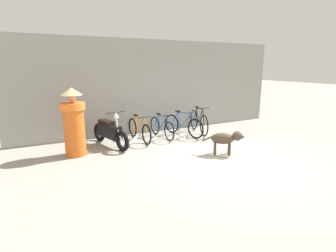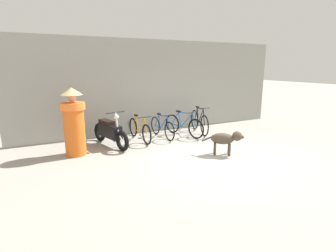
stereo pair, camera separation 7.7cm
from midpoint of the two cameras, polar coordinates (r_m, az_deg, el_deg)
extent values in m
plane|color=#9E998E|center=(6.85, 9.59, -6.82)|extent=(60.00, 60.00, 0.00)
cube|color=gray|center=(9.36, -2.41, 8.59)|extent=(9.83, 0.20, 3.16)
torus|color=black|center=(7.78, -4.97, -1.86)|extent=(0.08, 0.62, 0.62)
torus|color=black|center=(8.74, -7.95, -0.28)|extent=(0.08, 0.62, 0.62)
cylinder|color=orange|center=(8.10, -6.24, 0.18)|extent=(0.05, 0.53, 0.52)
cylinder|color=orange|center=(8.38, -7.09, 0.48)|extent=(0.03, 0.14, 0.47)
cylinder|color=orange|center=(8.10, -6.44, 1.87)|extent=(0.06, 0.62, 0.06)
cylinder|color=orange|center=(8.56, -7.44, -0.70)|extent=(0.05, 0.41, 0.07)
cylinder|color=orange|center=(8.56, -7.62, 0.89)|extent=(0.04, 0.32, 0.44)
cylinder|color=orange|center=(7.79, -5.26, -0.13)|extent=(0.04, 0.19, 0.46)
cube|color=black|center=(8.38, -7.28, 2.31)|extent=(0.08, 0.18, 0.05)
cylinder|color=black|center=(7.81, -5.54, 1.89)|extent=(0.46, 0.05, 0.02)
torus|color=black|center=(8.16, 0.01, -1.16)|extent=(0.08, 0.61, 0.61)
torus|color=black|center=(8.98, -3.12, 0.13)|extent=(0.08, 0.61, 0.61)
cylinder|color=#1959A5|center=(8.43, -1.28, 0.68)|extent=(0.06, 0.48, 0.51)
cylinder|color=#1959A5|center=(8.67, -2.18, 0.92)|extent=(0.04, 0.13, 0.46)
cylinder|color=#1959A5|center=(8.42, -1.45, 2.26)|extent=(0.06, 0.56, 0.06)
cylinder|color=#1959A5|center=(8.83, -2.58, -0.24)|extent=(0.05, 0.37, 0.07)
cylinder|color=#1959A5|center=(8.82, -2.74, 1.27)|extent=(0.05, 0.29, 0.43)
cylinder|color=#1959A5|center=(8.17, -0.25, 0.45)|extent=(0.04, 0.17, 0.45)
cube|color=black|center=(8.66, -2.35, 2.64)|extent=(0.08, 0.18, 0.05)
cylinder|color=black|center=(8.17, -0.50, 2.33)|extent=(0.46, 0.05, 0.02)
torus|color=black|center=(8.43, 5.76, -0.60)|extent=(0.24, 0.64, 0.65)
torus|color=black|center=(9.14, 0.58, 0.53)|extent=(0.24, 0.64, 0.65)
cylinder|color=#1959A5|center=(8.65, 3.68, 1.23)|extent=(0.19, 0.52, 0.54)
cylinder|color=#1959A5|center=(8.86, 2.19, 1.42)|extent=(0.07, 0.14, 0.50)
cylinder|color=#1959A5|center=(8.64, 3.43, 2.87)|extent=(0.21, 0.60, 0.06)
cylinder|color=#1959A5|center=(9.01, 1.49, 0.18)|extent=(0.15, 0.40, 0.08)
cylinder|color=#1959A5|center=(8.99, 1.25, 1.75)|extent=(0.12, 0.31, 0.46)
cylinder|color=#1959A5|center=(8.43, 5.38, 1.06)|extent=(0.08, 0.19, 0.48)
cube|color=black|center=(8.85, 1.95, 3.21)|extent=(0.12, 0.19, 0.05)
cylinder|color=black|center=(8.43, 5.00, 2.98)|extent=(0.45, 0.16, 0.02)
torus|color=black|center=(8.78, 7.59, 0.11)|extent=(0.20, 0.71, 0.72)
torus|color=black|center=(9.70, 5.44, 1.40)|extent=(0.20, 0.71, 0.72)
cylinder|color=black|center=(9.09, 6.74, 2.07)|extent=(0.14, 0.49, 0.59)
cylinder|color=black|center=(9.36, 6.12, 2.29)|extent=(0.06, 0.13, 0.54)
cylinder|color=black|center=(9.09, 6.68, 3.79)|extent=(0.16, 0.57, 0.06)
cylinder|color=black|center=(9.53, 5.80, 1.01)|extent=(0.11, 0.38, 0.08)
cylinder|color=black|center=(9.53, 5.74, 2.66)|extent=(0.10, 0.30, 0.50)
cylinder|color=black|center=(8.79, 7.46, 1.86)|extent=(0.07, 0.18, 0.53)
cube|color=black|center=(9.36, 6.06, 4.15)|extent=(0.11, 0.19, 0.05)
cylinder|color=black|center=(8.81, 7.34, 3.87)|extent=(0.45, 0.13, 0.02)
torus|color=black|center=(7.27, -10.24, -3.26)|extent=(0.26, 0.59, 0.58)
torus|color=black|center=(8.38, -14.99, -1.33)|extent=(0.26, 0.59, 0.58)
cube|color=black|center=(7.78, -12.84, -1.03)|extent=(0.51, 0.97, 0.37)
cube|color=black|center=(7.87, -13.53, 0.86)|extent=(0.39, 0.63, 0.10)
cylinder|color=silver|center=(7.37, -11.39, 0.60)|extent=(0.09, 0.16, 0.60)
cylinder|color=silver|center=(7.33, -10.67, -2.46)|extent=(0.10, 0.22, 0.20)
cylinder|color=black|center=(7.35, -11.69, 2.90)|extent=(0.57, 0.18, 0.03)
sphere|color=silver|center=(7.35, -11.52, 1.95)|extent=(0.17, 0.17, 0.14)
ellipsoid|color=#4C3F33|center=(7.01, 11.47, -2.66)|extent=(0.66, 0.59, 0.30)
cylinder|color=#4C3F33|center=(7.18, 12.83, -4.64)|extent=(0.09, 0.09, 0.32)
cylinder|color=#4C3F33|center=(7.03, 12.93, -5.05)|extent=(0.09, 0.09, 0.32)
cylinder|color=#4C3F33|center=(7.16, 9.85, -4.56)|extent=(0.09, 0.09, 0.32)
cylinder|color=#4C3F33|center=(7.00, 9.88, -4.96)|extent=(0.09, 0.09, 0.32)
sphere|color=#4C3F33|center=(7.02, 14.53, -2.10)|extent=(0.36, 0.36, 0.26)
ellipsoid|color=#4C3F33|center=(7.04, 15.40, -2.28)|extent=(0.17, 0.16, 0.10)
cylinder|color=#4C3F33|center=(7.01, 8.13, -2.79)|extent=(0.24, 0.19, 0.16)
cylinder|color=orange|center=(7.18, -20.01, -0.71)|extent=(0.74, 0.74, 1.39)
cylinder|color=orange|center=(7.07, -20.38, 4.05)|extent=(0.87, 0.87, 0.18)
sphere|color=tan|center=(7.04, -20.53, 5.84)|extent=(0.31, 0.31, 0.22)
cone|color=tan|center=(7.03, -20.63, 7.09)|extent=(0.76, 0.76, 0.19)
camera|label=1|loc=(0.04, -90.30, -0.07)|focal=28.00mm
camera|label=2|loc=(0.04, 89.70, 0.07)|focal=28.00mm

